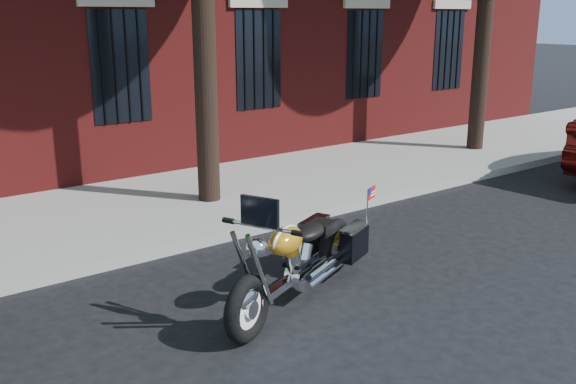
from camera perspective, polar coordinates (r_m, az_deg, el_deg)
ground at (r=8.23m, az=0.29°, el=-6.73°), size 120.00×120.00×0.00m
curb at (r=9.27m, az=-4.89°, el=-3.69°), size 40.00×0.16×0.15m
sidewalk at (r=10.83m, az=-10.21°, el=-1.02°), size 40.00×3.60×0.15m
motorcycle at (r=7.19m, az=1.32°, el=-5.99°), size 2.74×1.48×1.42m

